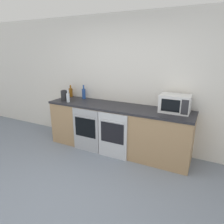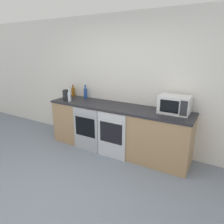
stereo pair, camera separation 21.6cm
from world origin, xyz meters
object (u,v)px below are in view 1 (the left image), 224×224
(oven_left, at_px, (86,130))
(bottle_blue, at_px, (84,93))
(bottle_clear, at_px, (68,97))
(bottle_amber, at_px, (71,92))
(kettle, at_px, (64,96))
(microwave, at_px, (175,103))
(oven_right, at_px, (112,136))

(oven_left, bearing_deg, bottle_blue, 125.45)
(bottle_clear, bearing_deg, bottle_amber, 121.73)
(bottle_amber, distance_m, kettle, 0.37)
(oven_left, bearing_deg, microwave, 15.53)
(oven_left, height_order, bottle_clear, bottle_clear)
(bottle_amber, xyz_separation_m, kettle, (0.11, -0.35, 0.00))
(oven_right, distance_m, kettle, 1.39)
(oven_left, distance_m, bottle_clear, 0.78)
(oven_right, height_order, microwave, microwave)
(oven_right, bearing_deg, bottle_clear, 172.05)
(microwave, xyz_separation_m, bottle_amber, (-2.32, 0.14, -0.05))
(oven_right, height_order, bottle_blue, bottle_blue)
(oven_right, height_order, bottle_clear, bottle_clear)
(bottle_clear, xyz_separation_m, bottle_amber, (-0.26, 0.42, 0.00))
(oven_left, relative_size, microwave, 1.73)
(microwave, relative_size, bottle_blue, 1.69)
(bottle_amber, bearing_deg, oven_right, -23.12)
(microwave, height_order, bottle_amber, microwave)
(oven_left, relative_size, bottle_amber, 3.27)
(oven_left, relative_size, bottle_clear, 3.38)
(microwave, relative_size, bottle_clear, 1.95)
(oven_left, relative_size, kettle, 3.86)
(bottle_blue, bearing_deg, bottle_clear, -105.23)
(oven_right, distance_m, bottle_amber, 1.57)
(oven_left, relative_size, oven_right, 1.00)
(microwave, xyz_separation_m, kettle, (-2.21, -0.21, -0.04))
(oven_left, bearing_deg, oven_right, 0.00)
(bottle_clear, bearing_deg, microwave, 7.76)
(bottle_clear, relative_size, kettle, 1.14)
(oven_left, distance_m, bottle_blue, 0.90)
(bottle_clear, bearing_deg, oven_right, -7.95)
(bottle_clear, bearing_deg, kettle, 154.41)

